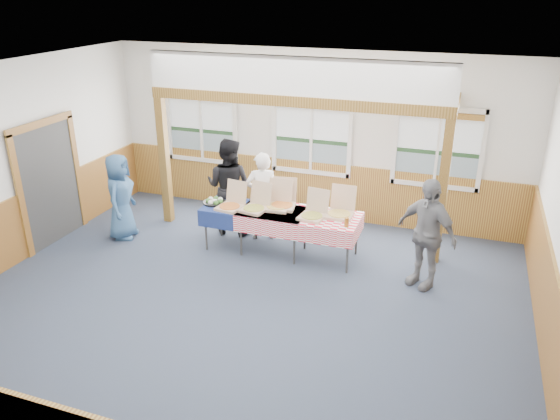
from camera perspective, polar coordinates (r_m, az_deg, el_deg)
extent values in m
plane|color=#293443|center=(7.98, -4.09, -9.78)|extent=(8.00, 8.00, 0.00)
plane|color=white|center=(6.82, -4.85, 13.55)|extent=(8.00, 8.00, 0.00)
plane|color=silver|center=(10.38, 3.37, 7.72)|extent=(8.00, 0.00, 8.00)
plane|color=silver|center=(4.67, -22.45, -14.30)|extent=(8.00, 0.00, 8.00)
plane|color=silver|center=(9.52, -27.14, 3.83)|extent=(0.00, 8.00, 8.00)
cube|color=brown|center=(10.68, 3.21, 2.24)|extent=(7.98, 0.05, 1.10)
cube|color=brown|center=(9.85, -25.96, -1.96)|extent=(0.05, 6.98, 1.10)
cube|color=brown|center=(7.28, 26.45, -10.75)|extent=(0.05, 6.98, 1.10)
cube|color=#343434|center=(10.26, -22.95, 2.52)|extent=(0.06, 1.30, 2.10)
cube|color=white|center=(11.35, -8.05, 5.22)|extent=(1.52, 0.05, 0.08)
cube|color=white|center=(11.02, -8.45, 12.08)|extent=(1.52, 0.05, 0.08)
cube|color=white|center=(11.52, -11.56, 8.81)|extent=(0.08, 0.05, 1.46)
cube|color=white|center=(10.85, -4.73, 8.34)|extent=(0.08, 0.05, 1.46)
cube|color=white|center=(11.16, -8.25, 8.60)|extent=(0.05, 0.05, 1.30)
cube|color=slate|center=(11.30, -8.04, 6.73)|extent=(1.40, 0.02, 0.52)
cube|color=#1E3C20|center=(11.22, -8.13, 8.20)|extent=(1.40, 0.02, 0.08)
cube|color=silver|center=(11.13, -8.24, 10.14)|extent=(1.40, 0.02, 0.70)
cube|color=brown|center=(11.02, -8.47, 11.55)|extent=(1.40, 0.07, 0.10)
cube|color=white|center=(10.52, 3.20, 4.01)|extent=(1.52, 0.05, 0.08)
cube|color=white|center=(10.17, 3.37, 11.40)|extent=(1.52, 0.05, 0.08)
cube|color=white|center=(10.55, -0.62, 8.00)|extent=(0.08, 0.05, 1.46)
cube|color=white|center=(10.15, 7.32, 7.23)|extent=(0.08, 0.05, 1.46)
cube|color=white|center=(10.32, 3.28, 7.64)|extent=(0.05, 0.05, 1.30)
cube|color=slate|center=(10.47, 3.29, 5.64)|extent=(1.40, 0.02, 0.52)
cube|color=#1E3C20|center=(10.38, 3.33, 7.21)|extent=(1.40, 0.02, 0.08)
cube|color=silver|center=(10.29, 3.38, 9.31)|extent=(1.40, 0.02, 0.70)
cube|color=brown|center=(10.17, 3.32, 10.83)|extent=(1.40, 0.07, 0.10)
cube|color=white|center=(10.17, 15.73, 2.49)|extent=(1.52, 0.05, 0.08)
cube|color=white|center=(9.79, 16.59, 10.08)|extent=(1.52, 0.05, 0.08)
cube|color=white|center=(10.02, 11.93, 6.72)|extent=(0.08, 0.05, 1.46)
cube|color=white|center=(9.95, 20.40, 5.67)|extent=(0.08, 0.05, 1.46)
cube|color=white|center=(9.96, 16.15, 6.21)|extent=(0.05, 0.05, 1.30)
cube|color=slate|center=(10.11, 15.93, 4.15)|extent=(1.40, 0.02, 0.52)
cube|color=#1E3C20|center=(10.02, 16.11, 5.77)|extent=(1.40, 0.02, 0.08)
cube|color=silver|center=(9.92, 16.36, 7.93)|extent=(1.40, 0.02, 0.70)
cube|color=brown|center=(9.80, 16.52, 9.49)|extent=(1.40, 0.07, 0.10)
cube|color=brown|center=(10.41, -11.97, 5.02)|extent=(0.15, 0.15, 2.40)
cube|color=brown|center=(8.99, 16.58, 1.71)|extent=(0.15, 0.15, 2.40)
cube|color=brown|center=(9.06, 1.33, 11.33)|extent=(5.15, 0.18, 0.18)
cylinder|color=#343434|center=(9.40, -7.75, -2.11)|extent=(0.04, 0.04, 0.73)
cylinder|color=#343434|center=(9.88, -6.22, -0.76)|extent=(0.04, 0.04, 0.73)
cylinder|color=#343434|center=(8.84, 1.50, -3.57)|extent=(0.04, 0.04, 0.73)
cylinder|color=#343434|center=(9.35, 2.62, -2.05)|extent=(0.04, 0.04, 0.73)
cube|color=#343434|center=(9.19, -2.62, 0.01)|extent=(1.85, 1.35, 0.03)
cube|color=navy|center=(9.18, -2.62, 0.12)|extent=(1.93, 1.43, 0.01)
cube|color=navy|center=(8.91, -3.53, -1.64)|extent=(1.61, 0.73, 0.28)
cube|color=navy|center=(9.57, -1.74, 0.16)|extent=(1.61, 0.73, 0.28)
cylinder|color=#343434|center=(9.14, -4.11, -2.70)|extent=(0.04, 0.04, 0.73)
cylinder|color=#343434|center=(9.71, -2.51, -1.06)|extent=(0.04, 0.04, 0.73)
cylinder|color=#343434|center=(8.64, 7.06, -4.41)|extent=(0.04, 0.04, 0.73)
cylinder|color=#343434|center=(9.24, 8.01, -2.57)|extent=(0.04, 0.04, 0.73)
cube|color=#343434|center=(8.99, 2.02, -0.51)|extent=(2.10, 1.52, 0.03)
cube|color=red|center=(8.98, 2.02, -0.40)|extent=(2.18, 1.60, 0.01)
cube|color=red|center=(8.66, 1.14, -2.34)|extent=(1.83, 0.81, 0.28)
cube|color=red|center=(9.42, 2.81, -0.23)|extent=(1.83, 0.81, 0.28)
cube|color=tan|center=(9.19, -5.28, 0.24)|extent=(0.44, 0.44, 0.04)
cylinder|color=orange|center=(9.18, -5.29, 0.41)|extent=(0.39, 0.39, 0.01)
cube|color=tan|center=(9.30, -4.55, 1.93)|extent=(0.40, 0.15, 0.38)
cube|color=tan|center=(9.16, -0.31, 0.26)|extent=(0.44, 0.44, 0.05)
cylinder|color=#DFD067|center=(9.14, -0.31, 0.44)|extent=(0.38, 0.38, 0.01)
cube|color=tan|center=(9.30, 0.08, 2.08)|extent=(0.41, 0.13, 0.40)
cube|color=tan|center=(9.08, -2.76, 0.04)|extent=(0.46, 0.46, 0.04)
cylinder|color=gold|center=(9.07, -2.76, 0.21)|extent=(0.40, 0.40, 0.01)
cube|color=tan|center=(9.19, -1.98, 1.78)|extent=(0.41, 0.16, 0.39)
cube|color=tan|center=(9.20, 0.23, 0.38)|extent=(0.47, 0.47, 0.05)
cylinder|color=orange|center=(9.19, 0.23, 0.56)|extent=(0.41, 0.41, 0.01)
cube|color=tan|center=(9.35, 0.49, 2.22)|extent=(0.42, 0.16, 0.40)
cube|color=tan|center=(8.80, 3.34, -0.75)|extent=(0.44, 0.44, 0.04)
cylinder|color=gold|center=(8.79, 3.35, -0.58)|extent=(0.38, 0.38, 0.01)
cube|color=tan|center=(8.92, 3.99, 1.03)|extent=(0.40, 0.14, 0.38)
cube|color=tan|center=(8.90, 6.21, -0.55)|extent=(0.41, 0.41, 0.05)
cylinder|color=#DFD067|center=(8.89, 6.22, -0.37)|extent=(0.36, 0.36, 0.01)
cube|color=tan|center=(9.04, 6.64, 1.35)|extent=(0.41, 0.10, 0.41)
cylinder|color=black|center=(9.46, -6.84, 0.80)|extent=(0.40, 0.40, 0.03)
cylinder|color=white|center=(9.45, -6.85, 0.94)|extent=(0.09, 0.09, 0.04)
sphere|color=#3F712B|center=(9.40, -6.25, 0.89)|extent=(0.09, 0.09, 0.09)
sphere|color=silver|center=(9.49, -6.26, 1.10)|extent=(0.09, 0.09, 0.09)
sphere|color=#3F712B|center=(9.55, -6.70, 1.21)|extent=(0.09, 0.09, 0.09)
sphere|color=silver|center=(9.53, -7.25, 1.14)|extent=(0.09, 0.09, 0.09)
sphere|color=#3F712B|center=(9.45, -7.51, 0.94)|extent=(0.09, 0.09, 0.09)
sphere|color=silver|center=(9.37, -7.26, 0.76)|extent=(0.09, 0.09, 0.09)
sphere|color=#3F712B|center=(9.35, -6.70, 0.74)|extent=(0.09, 0.09, 0.09)
cylinder|color=#8C5517|center=(8.53, 6.97, -1.28)|extent=(0.07, 0.07, 0.15)
imported|color=white|center=(9.61, -1.88, 1.47)|extent=(0.69, 0.59, 1.60)
imported|color=black|center=(9.86, -5.37, 2.48)|extent=(0.87, 0.69, 1.77)
imported|color=#335880|center=(10.04, -16.36, 1.35)|extent=(0.65, 0.85, 1.55)
imported|color=slate|center=(8.33, 15.02, -2.38)|extent=(1.08, 0.87, 1.71)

